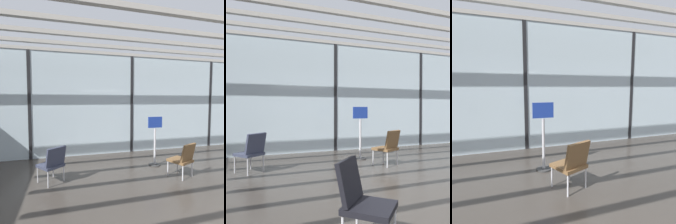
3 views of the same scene
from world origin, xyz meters
TOP-DOWN VIEW (x-y plane):
  - glass_curtain_wall at (0.00, 5.20)m, footprint 14.00×0.08m
  - window_mullion_0 at (-3.50, 5.20)m, footprint 0.10×0.12m
  - window_mullion_1 at (0.00, 5.20)m, footprint 0.10×0.12m
  - window_mullion_2 at (3.50, 5.20)m, footprint 0.10×0.12m
  - ceiling_slats at (0.00, 1.90)m, footprint 13.72×6.72m
  - parked_airplane at (-0.99, 9.20)m, footprint 11.20×3.80m
  - lounge_chair_2 at (0.41, 2.64)m, footprint 0.64×0.67m
  - lounge_chair_4 at (-2.73, 3.14)m, footprint 0.70×0.71m
  - info_sign at (0.13, 3.60)m, footprint 0.44×0.32m

SIDE VIEW (x-z plane):
  - lounge_chair_2 at x=0.41m, z-range 0.06..0.93m
  - lounge_chair_4 at x=-2.73m, z-range 0.06..0.93m
  - info_sign at x=0.13m, z-range -0.04..1.40m
  - glass_curtain_wall at x=0.00m, z-range 0.00..3.52m
  - window_mullion_0 at x=-3.50m, z-range 0.00..3.52m
  - window_mullion_1 at x=0.00m, z-range 0.00..3.52m
  - window_mullion_2 at x=3.50m, z-range 0.00..3.52m
  - parked_airplane at x=-0.99m, z-range 0.00..3.80m
  - ceiling_slats at x=0.00m, z-range 3.52..3.62m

